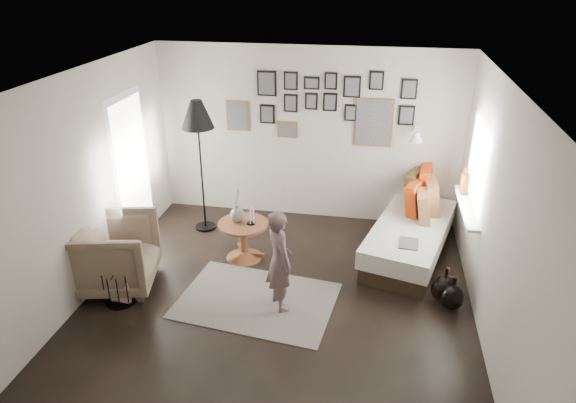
% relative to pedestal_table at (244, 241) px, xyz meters
% --- Properties ---
extents(ground, '(4.80, 4.80, 0.00)m').
position_rel_pedestal_table_xyz_m(ground, '(0.63, -0.96, -0.24)').
color(ground, black).
rests_on(ground, ground).
extents(wall_back, '(4.50, 0.00, 4.50)m').
position_rel_pedestal_table_xyz_m(wall_back, '(0.63, 1.44, 1.06)').
color(wall_back, '#ACA497').
rests_on(wall_back, ground).
extents(wall_front, '(4.50, 0.00, 4.50)m').
position_rel_pedestal_table_xyz_m(wall_front, '(0.63, -3.36, 1.06)').
color(wall_front, '#ACA497').
rests_on(wall_front, ground).
extents(wall_left, '(0.00, 4.80, 4.80)m').
position_rel_pedestal_table_xyz_m(wall_left, '(-1.62, -0.96, 1.06)').
color(wall_left, '#ACA497').
rests_on(wall_left, ground).
extents(wall_right, '(0.00, 4.80, 4.80)m').
position_rel_pedestal_table_xyz_m(wall_right, '(2.88, -0.96, 1.06)').
color(wall_right, '#ACA497').
rests_on(wall_right, ground).
extents(ceiling, '(4.80, 4.80, 0.00)m').
position_rel_pedestal_table_xyz_m(ceiling, '(0.63, -0.96, 2.36)').
color(ceiling, white).
rests_on(ceiling, wall_back).
extents(door_left, '(0.00, 2.14, 2.14)m').
position_rel_pedestal_table_xyz_m(door_left, '(-1.60, 0.24, 0.81)').
color(door_left, white).
rests_on(door_left, wall_left).
extents(window_right, '(0.15, 1.32, 1.30)m').
position_rel_pedestal_table_xyz_m(window_right, '(2.81, 0.38, 0.69)').
color(window_right, white).
rests_on(window_right, wall_right).
extents(gallery_wall, '(2.74, 0.03, 1.08)m').
position_rel_pedestal_table_xyz_m(gallery_wall, '(0.92, 1.42, 1.50)').
color(gallery_wall, brown).
rests_on(gallery_wall, wall_back).
extents(wall_sconce, '(0.18, 0.36, 0.16)m').
position_rel_pedestal_table_xyz_m(wall_sconce, '(2.18, 1.18, 1.22)').
color(wall_sconce, white).
rests_on(wall_sconce, wall_back).
extents(rug, '(1.93, 1.47, 0.01)m').
position_rel_pedestal_table_xyz_m(rug, '(0.39, -0.94, -0.23)').
color(rug, '#BBB0A4').
rests_on(rug, ground).
extents(pedestal_table, '(0.66, 0.66, 0.52)m').
position_rel_pedestal_table_xyz_m(pedestal_table, '(0.00, 0.00, 0.00)').
color(pedestal_table, brown).
rests_on(pedestal_table, ground).
extents(vase, '(0.19, 0.19, 0.47)m').
position_rel_pedestal_table_xyz_m(vase, '(-0.08, 0.02, 0.42)').
color(vase, black).
rests_on(vase, pedestal_table).
extents(candles, '(0.11, 0.11, 0.25)m').
position_rel_pedestal_table_xyz_m(candles, '(0.11, 0.00, 0.40)').
color(candles, black).
rests_on(candles, pedestal_table).
extents(daybed, '(1.38, 2.19, 1.00)m').
position_rel_pedestal_table_xyz_m(daybed, '(2.19, 0.58, 0.08)').
color(daybed, black).
rests_on(daybed, ground).
extents(magazine_on_daybed, '(0.25, 0.33, 0.02)m').
position_rel_pedestal_table_xyz_m(magazine_on_daybed, '(2.14, -0.07, 0.23)').
color(magazine_on_daybed, black).
rests_on(magazine_on_daybed, daybed).
extents(armchair, '(1.15, 1.12, 0.88)m').
position_rel_pedestal_table_xyz_m(armchair, '(-1.37, -0.91, 0.20)').
color(armchair, brown).
rests_on(armchair, ground).
extents(armchair_cushion, '(0.47, 0.48, 0.18)m').
position_rel_pedestal_table_xyz_m(armchair_cushion, '(-1.34, -0.86, 0.24)').
color(armchair_cushion, silver).
rests_on(armchair_cushion, armchair).
extents(floor_lamp, '(0.45, 0.45, 1.95)m').
position_rel_pedestal_table_xyz_m(floor_lamp, '(-0.79, 0.72, 1.44)').
color(floor_lamp, black).
rests_on(floor_lamp, ground).
extents(magazine_basket, '(0.37, 0.37, 0.42)m').
position_rel_pedestal_table_xyz_m(magazine_basket, '(-1.17, -1.24, -0.03)').
color(magazine_basket, black).
rests_on(magazine_basket, ground).
extents(demijohn_large, '(0.31, 0.31, 0.46)m').
position_rel_pedestal_table_xyz_m(demijohn_large, '(2.56, -0.55, -0.06)').
color(demijohn_large, black).
rests_on(demijohn_large, ground).
extents(demijohn_small, '(0.27, 0.27, 0.42)m').
position_rel_pedestal_table_xyz_m(demijohn_small, '(2.63, -0.67, -0.08)').
color(demijohn_small, black).
rests_on(demijohn_small, ground).
extents(child, '(0.49, 0.53, 1.22)m').
position_rel_pedestal_table_xyz_m(child, '(0.68, -0.98, 0.37)').
color(child, '#604C4C').
rests_on(child, ground).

